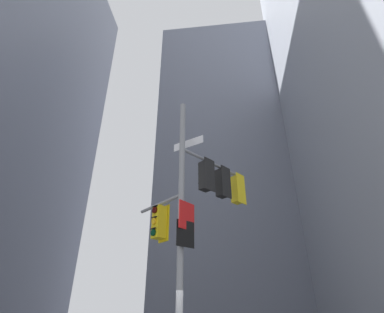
% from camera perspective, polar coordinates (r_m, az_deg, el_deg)
% --- Properties ---
extents(building_mid_block, '(14.60, 14.60, 31.25)m').
position_cam_1_polar(building_mid_block, '(33.19, 8.27, -3.92)').
color(building_mid_block, slate).
rests_on(building_mid_block, ground).
extents(signal_pole_assembly, '(3.64, 2.82, 8.45)m').
position_cam_1_polar(signal_pole_assembly, '(9.74, 1.30, -8.70)').
color(signal_pole_assembly, gray).
rests_on(signal_pole_assembly, ground).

